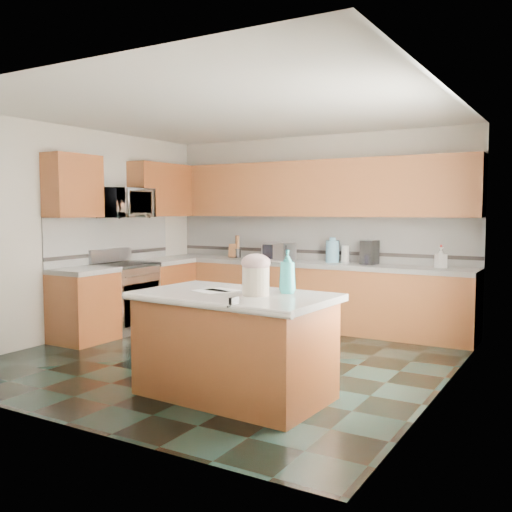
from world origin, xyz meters
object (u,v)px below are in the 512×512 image
Objects in this scene: island_top at (234,296)px; soap_bottle_island at (287,272)px; treat_jar at (256,281)px; coffee_maker at (370,252)px; toaster_oven at (279,251)px; island_base at (234,348)px; knife_block at (233,251)px.

island_top is 0.51m from soap_bottle_island.
treat_jar is 0.31m from soap_bottle_island.
soap_bottle_island is 2.93m from coffee_maker.
island_top is at bearing -55.50° from toaster_oven.
island_base is 0.82m from soap_bottle_island.
knife_block is (-2.42, 2.89, -0.09)m from soap_bottle_island.
treat_jar is 3.86m from knife_block.
coffee_maker is at bearing 90.75° from island_base.
island_base is 3.41m from toaster_oven.
soap_bottle_island is (0.40, 0.23, 0.68)m from island_base.
knife_block is at bearing -167.00° from toaster_oven.
knife_block is at bearing 106.91° from soap_bottle_island.
coffee_maker is (-0.10, 3.17, 0.04)m from treat_jar.
treat_jar is 3.46m from toaster_oven.
toaster_oven is at bearing -169.87° from coffee_maker.
soap_bottle_island is 1.20× the size of coffee_maker.
treat_jar is 1.19× the size of knife_block.
treat_jar is 0.57× the size of toaster_oven.
knife_block is 2.15m from coffee_maker.
toaster_oven is at bearing 124.15° from treat_jar.
island_base is at bearing -55.50° from toaster_oven.
knife_block is at bearing 126.03° from island_top.
toaster_oven is at bearing 114.59° from island_top.
island_top reaches higher than island_base.
toaster_oven reaches higher than treat_jar.
coffee_maker reaches higher than knife_block.
soap_bottle_island is 1.87× the size of knife_block.
toaster_oven is at bearing -19.12° from knife_block.
toaster_oven is (-1.23, 3.12, 0.15)m from island_top.
knife_block is (-2.02, 3.12, 0.13)m from island_top.
coffee_maker reaches higher than treat_jar.
coffee_maker is (2.15, 0.03, 0.06)m from knife_block.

